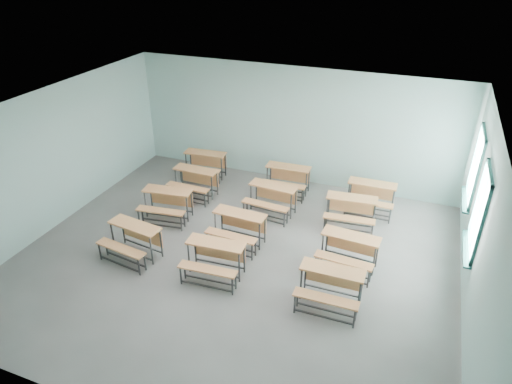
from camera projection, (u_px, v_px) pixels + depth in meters
room at (238, 193)px, 9.00m from camera, size 9.04×8.04×3.24m
desk_unit_r0c0 at (132, 237)px, 9.60m from camera, size 1.27×0.94×0.73m
desk_unit_r0c1 at (214, 255)px, 9.03m from camera, size 1.22×0.86×0.73m
desk_unit_r0c2 at (331, 283)px, 8.30m from camera, size 1.18×0.80×0.73m
desk_unit_r1c0 at (167, 201)px, 10.94m from camera, size 1.26×0.93×0.73m
desk_unit_r1c1 at (238, 225)px, 10.01m from camera, size 1.20×0.83×0.73m
desk_unit_r1c2 at (349, 248)px, 9.25m from camera, size 1.22×0.87×0.73m
desk_unit_r2c0 at (194, 179)px, 11.94m from camera, size 1.19×0.81×0.73m
desk_unit_r2c1 at (271, 196)px, 11.15m from camera, size 1.23×0.88×0.73m
desk_unit_r2c2 at (351, 208)px, 10.63m from camera, size 1.24×0.90×0.73m
desk_unit_r3c0 at (204, 162)px, 12.88m from camera, size 1.23×0.88×0.73m
desk_unit_r3c1 at (287, 176)px, 12.08m from camera, size 1.20×0.83×0.73m
desk_unit_r3c2 at (371, 193)px, 11.26m from camera, size 1.18×0.80×0.73m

